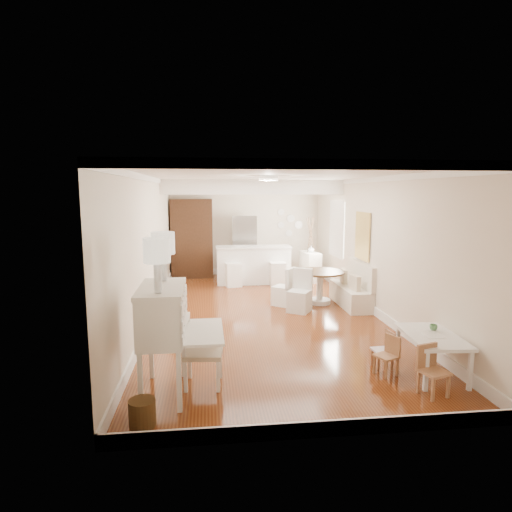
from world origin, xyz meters
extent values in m
plane|color=brown|center=(0.00, 0.00, 0.00)|extent=(9.00, 9.00, 0.00)
cube|color=white|center=(0.00, 0.00, 2.80)|extent=(4.50, 9.00, 0.04)
cube|color=beige|center=(0.00, 4.50, 1.40)|extent=(4.50, 0.04, 2.80)
cube|color=beige|center=(0.00, -4.50, 1.40)|extent=(4.50, 0.04, 2.80)
cube|color=beige|center=(-2.25, 0.00, 1.40)|extent=(0.04, 9.00, 2.80)
cube|color=beige|center=(2.25, 0.00, 1.40)|extent=(0.04, 9.00, 2.80)
cube|color=white|center=(0.00, 2.20, 2.62)|extent=(4.50, 0.45, 0.36)
cube|color=tan|center=(2.21, 0.50, 1.55)|extent=(0.04, 0.84, 1.04)
cube|color=white|center=(2.23, 2.40, 1.55)|extent=(0.04, 1.10, 1.40)
cylinder|color=#381E11|center=(-1.20, 4.48, 1.85)|extent=(0.30, 0.03, 0.30)
cylinder|color=white|center=(0.00, -0.50, 2.75)|extent=(0.36, 0.36, 0.08)
cube|color=white|center=(-1.70, -3.32, 0.69)|extent=(1.08, 1.10, 1.37)
cube|color=white|center=(-1.22, -3.13, 0.46)|extent=(0.57, 0.57, 0.92)
cylinder|color=#4F3518|center=(-1.86, -4.05, 0.15)|extent=(0.38, 0.38, 0.29)
cube|color=white|center=(1.90, -3.14, 0.28)|extent=(0.77, 1.18, 0.56)
cube|color=#B07A50|center=(1.27, -3.10, 0.28)|extent=(0.35, 0.35, 0.56)
cube|color=#986545|center=(1.31, -2.87, 0.27)|extent=(0.28, 0.28, 0.55)
cube|color=#AA744D|center=(1.60, -3.75, 0.32)|extent=(0.38, 0.38, 0.64)
cube|color=silver|center=(1.99, 0.50, 0.49)|extent=(0.52, 1.60, 0.98)
cylinder|color=#4A2F17|center=(1.35, 0.75, 0.37)|extent=(1.28, 1.28, 0.74)
cube|color=white|center=(0.76, 0.13, 0.45)|extent=(0.60, 0.60, 0.90)
cube|color=white|center=(0.52, 0.70, 0.42)|extent=(0.58, 0.58, 0.85)
cube|color=white|center=(0.10, 3.10, 0.52)|extent=(2.05, 0.65, 1.03)
cube|color=white|center=(-0.48, 2.77, 0.51)|extent=(0.47, 0.47, 1.01)
cube|color=white|center=(0.71, 2.68, 0.51)|extent=(0.42, 0.42, 1.02)
cube|color=#381E11|center=(-1.60, 4.18, 1.15)|extent=(1.20, 0.60, 2.30)
imported|color=silver|center=(0.30, 4.15, 0.90)|extent=(0.75, 0.65, 1.80)
cube|color=white|center=(1.74, 3.28, 0.41)|extent=(0.48, 0.89, 0.82)
imported|color=#4E8753|center=(2.01, -2.97, 0.61)|extent=(0.13, 0.13, 0.08)
imported|color=silver|center=(1.75, 3.23, 0.91)|extent=(0.24, 0.24, 0.19)
camera|label=1|loc=(-1.13, -8.46, 2.49)|focal=30.00mm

